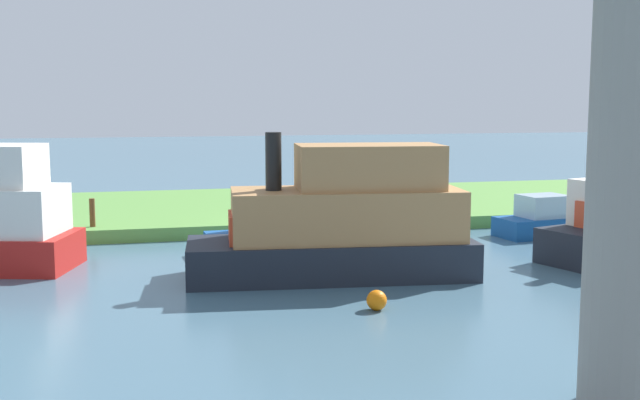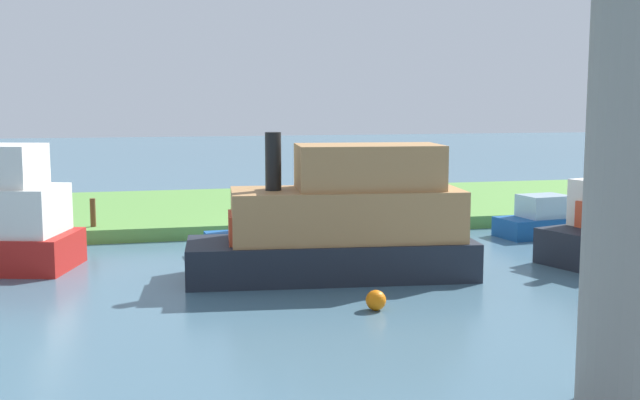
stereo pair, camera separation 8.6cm
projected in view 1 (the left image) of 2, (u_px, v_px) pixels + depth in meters
The scene contains 8 objects.
ground_plane at pixel (308, 236), 29.72m from camera, with size 160.00×160.00×0.00m, color #476B7F.
grassy_bank at pixel (278, 208), 35.47m from camera, with size 80.00×12.00×0.50m, color #5B9342.
person_on_bank at pixel (343, 196), 31.95m from camera, with size 0.40×0.40×1.39m.
mooring_post at pixel (92, 213), 28.64m from camera, with size 0.20×0.20×1.03m, color brown.
pontoon_yellow at pixel (341, 224), 22.70m from camera, with size 8.42×3.58×4.18m.
skiff_small at pixel (276, 237), 26.11m from camera, with size 4.95×2.02×1.62m.
houseboat_blue at pixel (553, 221), 29.77m from camera, with size 4.83×2.24×1.55m.
marker_buoy at pixel (377, 300), 19.24m from camera, with size 0.50×0.50×0.50m, color orange.
Camera 1 is at (6.47, 28.59, 5.12)m, focal length 44.51 mm.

